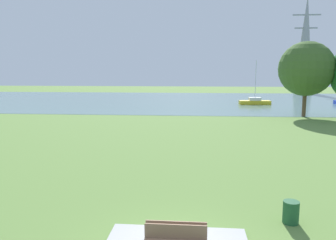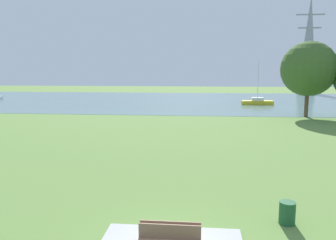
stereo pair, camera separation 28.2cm
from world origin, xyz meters
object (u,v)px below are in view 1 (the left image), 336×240
litter_bin (291,212)px  electricity_pylon (305,45)px  tree_east_near (306,69)px  sailboat_yellow (255,102)px  bench_facing_water (176,235)px

litter_bin → electricity_pylon: 75.36m
tree_east_near → electricity_pylon: (12.99, 43.08, 5.84)m
sailboat_yellow → tree_east_near: tree_east_near is taller
tree_east_near → bench_facing_water: bearing=-113.3°
litter_bin → sailboat_yellow: (5.84, 41.67, 0.06)m
sailboat_yellow → bench_facing_water: bearing=-102.6°
electricity_pylon → tree_east_near: bearing=-106.8°
electricity_pylon → bench_facing_water: bearing=-109.5°
bench_facing_water → litter_bin: (3.92, 2.12, -0.07)m
tree_east_near → litter_bin: bearing=-108.0°
litter_bin → electricity_pylon: electricity_pylon is taller
bench_facing_water → electricity_pylon: bearing=70.5°
tree_east_near → sailboat_yellow: bearing=103.7°
sailboat_yellow → electricity_pylon: bearing=61.1°
bench_facing_water → litter_bin: 4.45m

